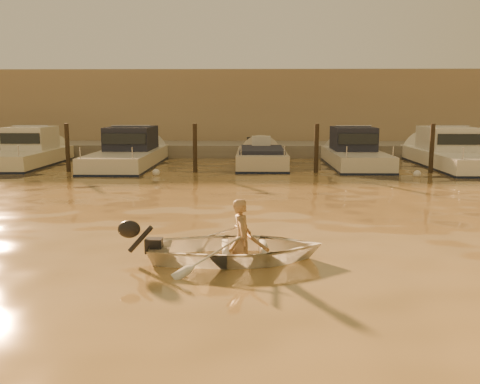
{
  "coord_description": "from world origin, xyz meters",
  "views": [
    {
      "loc": [
        2.15,
        -8.17,
        2.79
      ],
      "look_at": [
        1.87,
        4.2,
        0.75
      ],
      "focal_mm": 40.0,
      "sensor_mm": 36.0,
      "label": 1
    }
  ],
  "objects_px": {
    "dinghy": "(236,249)",
    "moored_boat_4": "(355,153)",
    "moored_boat_1": "(26,152)",
    "moored_boat_2": "(128,152)",
    "person": "(242,238)",
    "moored_boat_3": "(261,161)",
    "moored_boat_5": "(453,153)",
    "waterfront_building": "(219,110)"
  },
  "relations": [
    {
      "from": "moored_boat_1",
      "to": "moored_boat_2",
      "type": "xyz_separation_m",
      "value": [
        4.68,
        0.0,
        0.0
      ]
    },
    {
      "from": "moored_boat_2",
      "to": "moored_boat_4",
      "type": "height_order",
      "value": "same"
    },
    {
      "from": "moored_boat_2",
      "to": "moored_boat_3",
      "type": "distance_m",
      "value": 6.09
    },
    {
      "from": "moored_boat_3",
      "to": "waterfront_building",
      "type": "xyz_separation_m",
      "value": [
        -2.58,
        11.0,
        2.17
      ]
    },
    {
      "from": "moored_boat_2",
      "to": "moored_boat_3",
      "type": "relative_size",
      "value": 1.35
    },
    {
      "from": "moored_boat_2",
      "to": "person",
      "type": "bearing_deg",
      "value": -69.72
    },
    {
      "from": "dinghy",
      "to": "moored_boat_4",
      "type": "xyz_separation_m",
      "value": [
        4.94,
        14.8,
        0.42
      ]
    },
    {
      "from": "moored_boat_3",
      "to": "moored_boat_5",
      "type": "distance_m",
      "value": 8.64
    },
    {
      "from": "moored_boat_2",
      "to": "moored_boat_4",
      "type": "bearing_deg",
      "value": 0.0
    },
    {
      "from": "dinghy",
      "to": "person",
      "type": "bearing_deg",
      "value": -90.0
    },
    {
      "from": "moored_boat_1",
      "to": "moored_boat_3",
      "type": "distance_m",
      "value": 10.77
    },
    {
      "from": "dinghy",
      "to": "moored_boat_4",
      "type": "relative_size",
      "value": 0.45
    },
    {
      "from": "dinghy",
      "to": "moored_boat_1",
      "type": "distance_m",
      "value": 17.89
    },
    {
      "from": "moored_boat_1",
      "to": "moored_boat_5",
      "type": "height_order",
      "value": "same"
    },
    {
      "from": "dinghy",
      "to": "moored_boat_1",
      "type": "height_order",
      "value": "moored_boat_1"
    },
    {
      "from": "moored_boat_2",
      "to": "waterfront_building",
      "type": "relative_size",
      "value": 0.18
    },
    {
      "from": "person",
      "to": "moored_boat_1",
      "type": "distance_m",
      "value": 17.94
    },
    {
      "from": "dinghy",
      "to": "person",
      "type": "distance_m",
      "value": 0.23
    },
    {
      "from": "moored_boat_4",
      "to": "moored_boat_5",
      "type": "relative_size",
      "value": 0.81
    },
    {
      "from": "moored_boat_3",
      "to": "person",
      "type": "bearing_deg",
      "value": -92.36
    },
    {
      "from": "dinghy",
      "to": "moored_boat_3",
      "type": "bearing_deg",
      "value": -6.63
    },
    {
      "from": "moored_boat_4",
      "to": "waterfront_building",
      "type": "relative_size",
      "value": 0.15
    },
    {
      "from": "person",
      "to": "moored_boat_1",
      "type": "bearing_deg",
      "value": 30.57
    },
    {
      "from": "dinghy",
      "to": "person",
      "type": "xyz_separation_m",
      "value": [
        0.1,
        0.01,
        0.2
      ]
    },
    {
      "from": "moored_boat_3",
      "to": "waterfront_building",
      "type": "height_order",
      "value": "waterfront_building"
    },
    {
      "from": "moored_boat_3",
      "to": "moored_boat_4",
      "type": "xyz_separation_m",
      "value": [
        4.23,
        0.0,
        0.4
      ]
    },
    {
      "from": "dinghy",
      "to": "person",
      "type": "height_order",
      "value": "person"
    },
    {
      "from": "moored_boat_1",
      "to": "moored_boat_2",
      "type": "relative_size",
      "value": 0.82
    },
    {
      "from": "moored_boat_1",
      "to": "moored_boat_3",
      "type": "height_order",
      "value": "moored_boat_1"
    },
    {
      "from": "moored_boat_3",
      "to": "moored_boat_5",
      "type": "relative_size",
      "value": 0.72
    },
    {
      "from": "moored_boat_1",
      "to": "moored_boat_3",
      "type": "relative_size",
      "value": 1.1
    },
    {
      "from": "moored_boat_1",
      "to": "moored_boat_3",
      "type": "bearing_deg",
      "value": 0.0
    },
    {
      "from": "moored_boat_1",
      "to": "moored_boat_5",
      "type": "bearing_deg",
      "value": 0.0
    },
    {
      "from": "moored_boat_2",
      "to": "waterfront_building",
      "type": "height_order",
      "value": "waterfront_building"
    },
    {
      "from": "moored_boat_1",
      "to": "moored_boat_4",
      "type": "bearing_deg",
      "value": 0.0
    },
    {
      "from": "moored_boat_5",
      "to": "moored_boat_4",
      "type": "bearing_deg",
      "value": 180.0
    },
    {
      "from": "moored_boat_2",
      "to": "waterfront_building",
      "type": "bearing_deg",
      "value": 72.37
    },
    {
      "from": "person",
      "to": "moored_boat_5",
      "type": "bearing_deg",
      "value": -35.88
    },
    {
      "from": "dinghy",
      "to": "moored_boat_2",
      "type": "bearing_deg",
      "value": 16.05
    },
    {
      "from": "moored_boat_5",
      "to": "moored_boat_3",
      "type": "bearing_deg",
      "value": 180.0
    },
    {
      "from": "person",
      "to": "moored_boat_4",
      "type": "bearing_deg",
      "value": -22.0
    },
    {
      "from": "moored_boat_1",
      "to": "person",
      "type": "bearing_deg",
      "value": -55.55
    }
  ]
}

